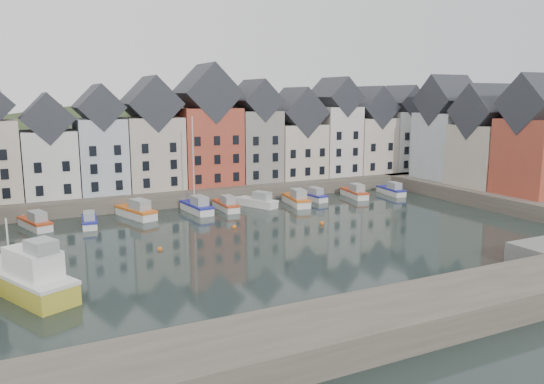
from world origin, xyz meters
TOP-DOWN VIEW (x-y plane):
  - ground at (0.00, 0.00)m, footprint 260.00×260.00m
  - far_quay at (0.00, 30.00)m, footprint 90.00×16.00m
  - right_quay at (37.00, 3.00)m, footprint 14.00×54.00m
  - near_wall at (-10.00, -22.00)m, footprint 50.00×6.00m
  - hillside at (0.02, 56.00)m, footprint 153.60×70.40m
  - far_terrace at (3.21, 28.00)m, footprint 72.37×8.16m
  - right_terrace at (36.00, 8.07)m, footprint 8.30×24.25m
  - mooring_buoys at (-4.00, 5.33)m, footprint 20.50×5.50m
  - boat_a at (-24.49, 18.07)m, footprint 3.66×6.41m
  - boat_b at (-18.79, 16.55)m, footprint 2.24×5.51m
  - boat_c at (-12.84, 18.48)m, footprint 4.17×7.28m
  - boat_d at (-5.11, 17.98)m, footprint 2.74×6.81m
  - boat_e at (-1.14, 17.70)m, footprint 1.83×5.90m
  - boat_f at (3.62, 17.81)m, footprint 4.34×6.39m
  - boat_g at (8.90, 16.45)m, footprint 3.13×6.98m
  - boat_h at (12.73, 18.44)m, footprint 2.34×5.80m
  - boat_i at (19.51, 17.49)m, footprint 2.84×6.42m
  - boat_j at (26.02, 16.87)m, footprint 2.42×5.96m
  - large_vessel at (-26.20, -4.05)m, footprint 7.62×11.68m

SIDE VIEW (x-z plane):
  - hillside at x=0.02m, z-range -49.96..14.04m
  - ground at x=0.00m, z-range 0.00..0.00m
  - mooring_buoys at x=-4.00m, z-range -0.10..0.40m
  - boat_b at x=-18.79m, z-range -0.42..1.64m
  - boat_h at x=12.73m, z-range -0.44..1.73m
  - boat_j at x=26.02m, z-range -0.45..1.78m
  - boat_e at x=-1.14m, z-range -0.46..1.81m
  - boat_a at x=-24.49m, z-range -0.48..1.88m
  - boat_f at x=3.62m, z-range -0.48..1.89m
  - boat_i at x=19.51m, z-range -0.48..1.90m
  - boat_g at x=8.90m, z-range -0.52..2.06m
  - boat_c at x=-12.84m, z-range -0.54..2.13m
  - boat_d at x=-5.11m, z-range -5.52..7.16m
  - far_quay at x=0.00m, z-range 0.00..2.00m
  - right_quay at x=37.00m, z-range 0.00..2.00m
  - near_wall at x=-10.00m, z-range 0.00..2.00m
  - large_vessel at x=-26.20m, z-range -1.58..4.37m
  - far_terrace at x=3.21m, z-range -0.01..17.76m
  - right_terrace at x=36.00m, z-range 0.73..17.10m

